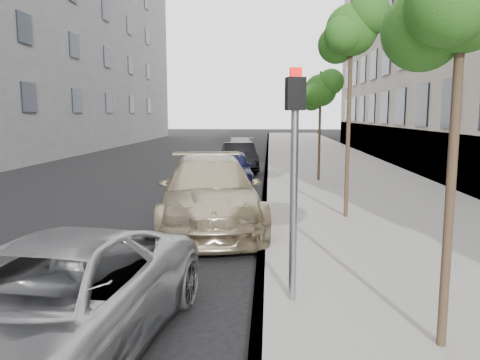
# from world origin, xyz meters

# --- Properties ---
(sidewalk) EXTENTS (6.40, 72.00, 0.14)m
(sidewalk) POSITION_xyz_m (4.30, 24.00, 0.07)
(sidewalk) COLOR gray
(sidewalk) RESTS_ON ground
(curb) EXTENTS (0.15, 72.00, 0.14)m
(curb) POSITION_xyz_m (1.18, 24.00, 0.07)
(curb) COLOR #9E9B93
(curb) RESTS_ON ground
(tree_mid) EXTENTS (1.59, 1.39, 5.23)m
(tree_mid) POSITION_xyz_m (3.23, 8.00, 4.58)
(tree_mid) COLOR #38281C
(tree_mid) RESTS_ON sidewalk
(tree_far) EXTENTS (1.58, 1.38, 4.16)m
(tree_far) POSITION_xyz_m (3.23, 14.50, 3.52)
(tree_far) COLOR #38281C
(tree_far) RESTS_ON sidewalk
(signal_pole) EXTENTS (0.27, 0.22, 3.09)m
(signal_pole) POSITION_xyz_m (1.63, 2.69, 2.07)
(signal_pole) COLOR #939699
(signal_pole) RESTS_ON sidewalk
(minivan) EXTENTS (2.69, 4.92, 1.31)m
(minivan) POSITION_xyz_m (-0.99, 1.08, 0.65)
(minivan) COLOR #A2A4A7
(minivan) RESTS_ON ground
(suv) EXTENTS (3.15, 5.90, 1.63)m
(suv) POSITION_xyz_m (-0.10, 7.37, 0.81)
(suv) COLOR tan
(suv) RESTS_ON ground
(sedan_blue) EXTENTS (1.93, 4.00, 1.32)m
(sedan_blue) POSITION_xyz_m (-0.10, 13.67, 0.66)
(sedan_blue) COLOR black
(sedan_blue) RESTS_ON ground
(sedan_black) EXTENTS (2.03, 4.16, 1.31)m
(sedan_black) POSITION_xyz_m (-0.10, 18.26, 0.66)
(sedan_black) COLOR black
(sedan_black) RESTS_ON ground
(sedan_rear) EXTENTS (1.73, 4.23, 1.22)m
(sedan_rear) POSITION_xyz_m (-0.43, 24.38, 0.61)
(sedan_rear) COLOR #95989C
(sedan_rear) RESTS_ON ground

